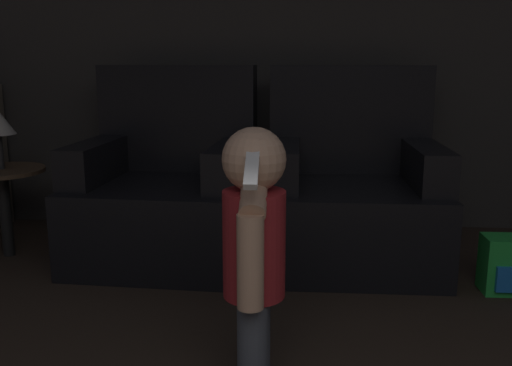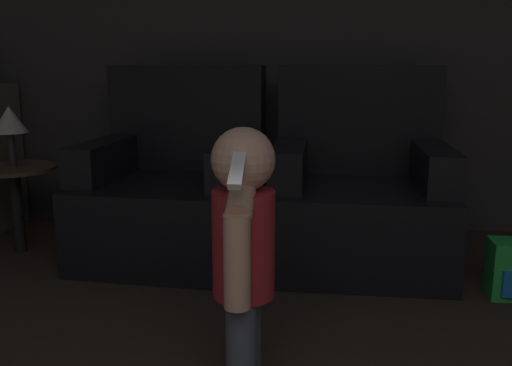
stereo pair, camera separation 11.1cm
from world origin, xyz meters
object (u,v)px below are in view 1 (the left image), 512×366
(armchair_left, at_px, (167,194))
(toy_backpack, at_px, (509,265))
(armchair_right, at_px, (351,196))
(person_toddler, at_px, (254,245))

(armchair_left, relative_size, toy_backpack, 3.88)
(armchair_right, distance_m, toy_backpack, 0.81)
(armchair_right, xyz_separation_m, person_toddler, (-0.42, -1.30, 0.16))
(armchair_right, distance_m, person_toddler, 1.37)
(armchair_right, height_order, toy_backpack, armchair_right)
(armchair_left, bearing_deg, armchair_right, 4.12)
(armchair_left, distance_m, person_toddler, 1.42)
(armchair_left, height_order, person_toddler, armchair_left)
(armchair_left, bearing_deg, toy_backpack, -9.88)
(armchair_left, bearing_deg, person_toddler, -63.20)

